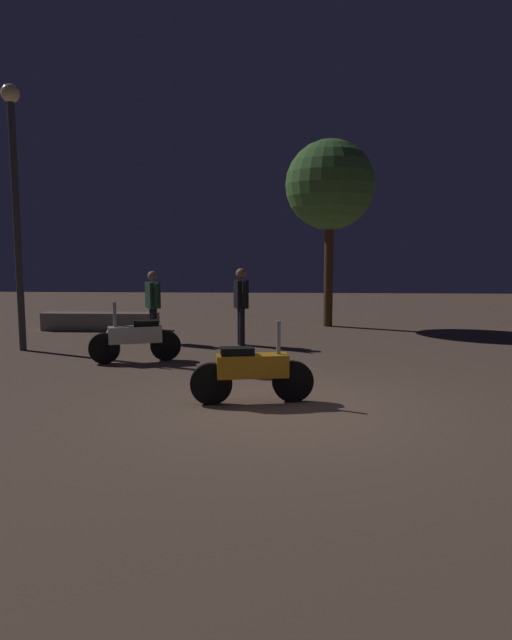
% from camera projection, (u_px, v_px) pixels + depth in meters
% --- Properties ---
extents(ground_plane, '(40.00, 40.00, 0.00)m').
position_uv_depth(ground_plane, '(285.00, 409.00, 7.34)').
color(ground_plane, brown).
extents(motorcycle_orange_foreground, '(1.65, 0.46, 1.11)m').
position_uv_depth(motorcycle_orange_foreground, '(252.00, 371.00, 7.60)').
color(motorcycle_orange_foreground, black).
rests_on(motorcycle_orange_foreground, ground_plane).
extents(motorcycle_white_parked_left, '(1.60, 0.63, 1.11)m').
position_uv_depth(motorcycle_white_parked_left, '(135.00, 338.00, 10.40)').
color(motorcycle_white_parked_left, black).
rests_on(motorcycle_white_parked_left, ground_plane).
extents(person_rider_beside, '(0.34, 0.66, 1.65)m').
position_uv_depth(person_rider_beside, '(241.00, 300.00, 12.18)').
color(person_rider_beside, black).
rests_on(person_rider_beside, ground_plane).
extents(person_bystander_far, '(0.42, 0.61, 1.58)m').
position_uv_depth(person_bystander_far, '(153.00, 300.00, 12.55)').
color(person_bystander_far, black).
rests_on(person_bystander_far, ground_plane).
extents(streetlamp_near, '(0.36, 0.36, 5.23)m').
position_uv_depth(streetlamp_near, '(15.00, 185.00, 11.26)').
color(streetlamp_near, '#38383D').
rests_on(streetlamp_near, ground_plane).
extents(tree_left_bg, '(2.34, 2.34, 4.90)m').
position_uv_depth(tree_left_bg, '(330.00, 186.00, 14.91)').
color(tree_left_bg, '#4C331E').
rests_on(tree_left_bg, ground_plane).
extents(planter_wall_low, '(2.94, 0.50, 0.45)m').
position_uv_depth(planter_wall_low, '(101.00, 321.00, 14.56)').
color(planter_wall_low, gray).
rests_on(planter_wall_low, ground_plane).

